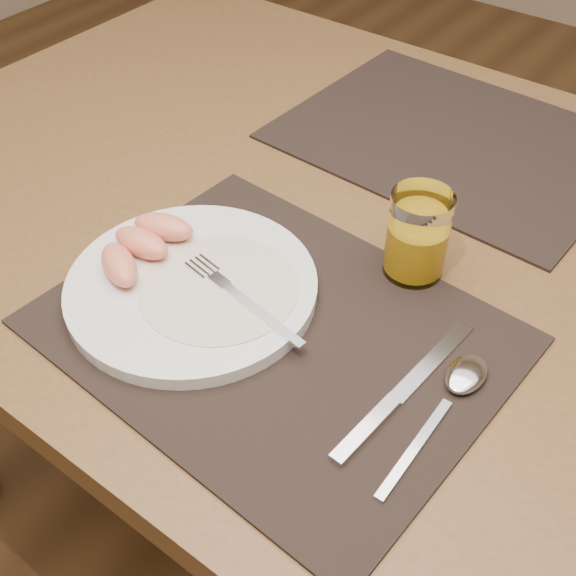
# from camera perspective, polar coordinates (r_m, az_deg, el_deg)

# --- Properties ---
(ground) EXTENTS (5.00, 5.00, 0.00)m
(ground) POSITION_cam_1_polar(r_m,az_deg,el_deg) (1.47, 4.53, -18.45)
(ground) COLOR brown
(ground) RESTS_ON ground
(table) EXTENTS (1.40, 0.90, 0.75)m
(table) POSITION_cam_1_polar(r_m,az_deg,el_deg) (0.94, 6.74, 1.21)
(table) COLOR brown
(table) RESTS_ON ground
(placemat_near) EXTENTS (0.47, 0.38, 0.00)m
(placemat_near) POSITION_cam_1_polar(r_m,az_deg,el_deg) (0.74, -1.04, -3.35)
(placemat_near) COLOR black
(placemat_near) RESTS_ON table
(placemat_far) EXTENTS (0.46, 0.37, 0.00)m
(placemat_far) POSITION_cam_1_polar(r_m,az_deg,el_deg) (1.05, 12.87, 11.41)
(placemat_far) COLOR black
(placemat_far) RESTS_ON table
(plate) EXTENTS (0.27, 0.27, 0.02)m
(plate) POSITION_cam_1_polar(r_m,az_deg,el_deg) (0.78, -7.61, 0.09)
(plate) COLOR white
(plate) RESTS_ON placemat_near
(plate_dressing) EXTENTS (0.17, 0.17, 0.00)m
(plate_dressing) POSITION_cam_1_polar(r_m,az_deg,el_deg) (0.76, -5.51, 0.06)
(plate_dressing) COLOR white
(plate_dressing) RESTS_ON plate
(fork) EXTENTS (0.17, 0.05, 0.00)m
(fork) POSITION_cam_1_polar(r_m,az_deg,el_deg) (0.75, -4.27, -0.34)
(fork) COLOR silver
(fork) RESTS_ON plate
(knife) EXTENTS (0.03, 0.22, 0.01)m
(knife) POSITION_cam_1_polar(r_m,az_deg,el_deg) (0.69, 8.46, -8.68)
(knife) COLOR silver
(knife) RESTS_ON placemat_near
(spoon) EXTENTS (0.04, 0.19, 0.01)m
(spoon) POSITION_cam_1_polar(r_m,az_deg,el_deg) (0.70, 13.37, -7.40)
(spoon) COLOR silver
(spoon) RESTS_ON placemat_near
(juice_glass) EXTENTS (0.07, 0.07, 0.10)m
(juice_glass) POSITION_cam_1_polar(r_m,az_deg,el_deg) (0.79, 10.16, 3.88)
(juice_glass) COLOR white
(juice_glass) RESTS_ON placemat_near
(grapefruit_wedges) EXTENTS (0.09, 0.13, 0.03)m
(grapefruit_wedges) POSITION_cam_1_polar(r_m,az_deg,el_deg) (0.81, -11.47, 3.39)
(grapefruit_wedges) COLOR #F08562
(grapefruit_wedges) RESTS_ON plate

